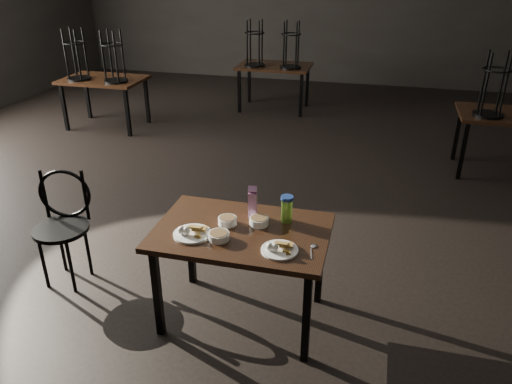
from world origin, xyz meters
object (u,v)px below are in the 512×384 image
(main_table, at_px, (242,240))
(water_bottle, at_px, (287,209))
(juice_carton, at_px, (253,203))
(bentwood_chair, at_px, (63,218))

(main_table, height_order, water_bottle, water_bottle)
(juice_carton, relative_size, bentwood_chair, 0.26)
(main_table, distance_m, water_bottle, 0.38)
(juice_carton, xyz_separation_m, water_bottle, (0.25, -0.00, -0.01))
(juice_carton, distance_m, water_bottle, 0.25)
(main_table, height_order, juice_carton, juice_carton)
(main_table, bearing_deg, water_bottle, 35.47)
(water_bottle, distance_m, bentwood_chair, 1.83)
(bentwood_chair, bearing_deg, main_table, -18.87)
(main_table, distance_m, juice_carton, 0.28)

